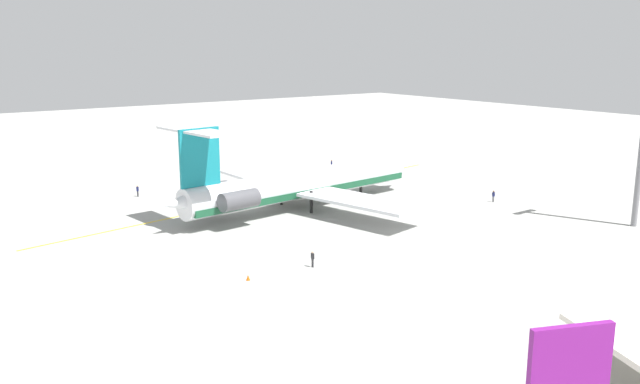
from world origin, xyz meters
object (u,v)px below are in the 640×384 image
Objects in this scene: ground_crew_portside at (138,189)px; ground_crew_starboard at (313,257)px; main_jetliner at (296,185)px; safety_cone_nose at (248,278)px; ground_crew_near_tail at (493,195)px; ground_crew_near_nose at (332,163)px; safety_cone_wingtip at (331,171)px.

ground_crew_starboard is at bearing -18.76° from ground_crew_portside.
main_jetliner is 24.20× the size of ground_crew_portside.
ground_crew_near_tail is at bearing -170.50° from safety_cone_nose.
main_jetliner is 28.37m from safety_cone_nose.
ground_crew_starboard is at bearing -28.48° from ground_crew_near_tail.
ground_crew_starboard is at bearing 87.10° from ground_crew_near_nose.
ground_crew_near_tail is at bearing 99.29° from safety_cone_wingtip.
ground_crew_portside reaches higher than ground_crew_near_nose.
ground_crew_near_tail is 0.98× the size of ground_crew_starboard.
ground_crew_starboard is 3.14× the size of safety_cone_nose.
ground_crew_starboard reaches higher than safety_cone_nose.
ground_crew_starboard is at bearing 50.95° from safety_cone_wingtip.
ground_crew_near_nose is 58.02m from safety_cone_nose.
safety_cone_wingtip is (-38.91, -38.68, 0.00)m from safety_cone_nose.
safety_cone_wingtip is (-34.31, 1.56, -0.82)m from ground_crew_portside.
ground_crew_portside is 1.00× the size of ground_crew_starboard.
ground_crew_portside reaches higher than safety_cone_nose.
main_jetliner is at bearing 42.79° from safety_cone_wingtip.
ground_crew_portside is 40.50m from safety_cone_nose.
main_jetliner is 24.27× the size of ground_crew_starboard.
ground_crew_near_tail is 44.65m from safety_cone_nose.
ground_crew_starboard reaches higher than safety_cone_wingtip.
ground_crew_portside is at bearing -96.52° from safety_cone_nose.
safety_cone_nose is at bearing 81.30° from ground_crew_near_nose.
ground_crew_starboard is 50.48m from safety_cone_wingtip.
ground_crew_portside is at bearing -2.60° from safety_cone_wingtip.
main_jetliner is 24.69m from ground_crew_portside.
safety_cone_nose is at bearing -139.16° from main_jetliner.
ground_crew_portside is (39.43, -32.87, 0.03)m from ground_crew_near_tail.
ground_crew_near_tail is at bearing 27.90° from ground_crew_portside.
ground_crew_near_nose is at bearing -134.75° from safety_cone_nose.
ground_crew_near_nose is 3.09× the size of safety_cone_nose.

